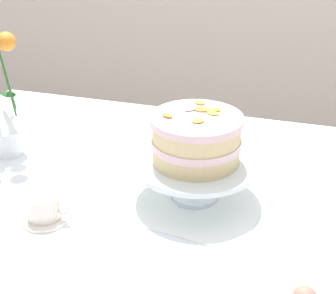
{
  "coord_description": "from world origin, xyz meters",
  "views": [
    {
      "loc": [
        0.37,
        -1.06,
        1.42
      ],
      "look_at": [
        0.05,
        -0.0,
        0.86
      ],
      "focal_mm": 57.2,
      "sensor_mm": 36.0,
      "label": 1
    }
  ],
  "objects_px": {
    "layer_cake": "(196,139)",
    "flower_vase": "(2,107)",
    "teacup": "(44,209)",
    "dining_table": "(148,225)",
    "cake_stand": "(195,167)"
  },
  "relations": [
    {
      "from": "dining_table",
      "to": "layer_cake",
      "type": "relative_size",
      "value": 6.75
    },
    {
      "from": "dining_table",
      "to": "cake_stand",
      "type": "relative_size",
      "value": 4.83
    },
    {
      "from": "flower_vase",
      "to": "teacup",
      "type": "bearing_deg",
      "value": -45.51
    },
    {
      "from": "dining_table",
      "to": "layer_cake",
      "type": "height_order",
      "value": "layer_cake"
    },
    {
      "from": "layer_cake",
      "to": "flower_vase",
      "type": "bearing_deg",
      "value": 172.69
    },
    {
      "from": "cake_stand",
      "to": "layer_cake",
      "type": "bearing_deg",
      "value": 87.42
    },
    {
      "from": "layer_cake",
      "to": "flower_vase",
      "type": "xyz_separation_m",
      "value": [
        -0.54,
        0.07,
        -0.02
      ]
    },
    {
      "from": "flower_vase",
      "to": "teacup",
      "type": "relative_size",
      "value": 2.89
    },
    {
      "from": "cake_stand",
      "to": "layer_cake",
      "type": "relative_size",
      "value": 1.4
    },
    {
      "from": "layer_cake",
      "to": "teacup",
      "type": "height_order",
      "value": "layer_cake"
    },
    {
      "from": "dining_table",
      "to": "layer_cake",
      "type": "xyz_separation_m",
      "value": [
        0.12,
        0.01,
        0.25
      ]
    },
    {
      "from": "dining_table",
      "to": "cake_stand",
      "type": "bearing_deg",
      "value": 6.51
    },
    {
      "from": "layer_cake",
      "to": "teacup",
      "type": "bearing_deg",
      "value": -148.32
    },
    {
      "from": "layer_cake",
      "to": "flower_vase",
      "type": "relative_size",
      "value": 0.61
    },
    {
      "from": "cake_stand",
      "to": "flower_vase",
      "type": "distance_m",
      "value": 0.55
    }
  ]
}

